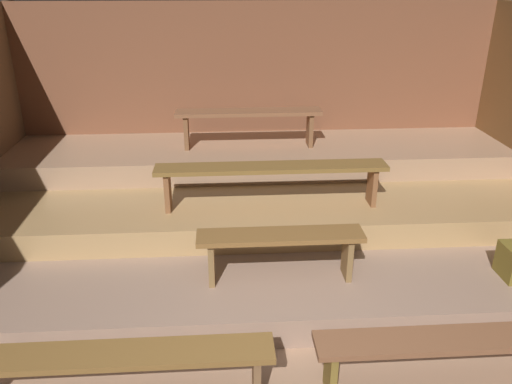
% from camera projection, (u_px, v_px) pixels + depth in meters
% --- Properties ---
extents(ground, '(6.76, 5.11, 0.08)m').
position_uv_depth(ground, '(271.00, 273.00, 5.15)').
color(ground, tan).
extents(wall_back, '(6.76, 0.06, 2.43)m').
position_uv_depth(wall_back, '(256.00, 100.00, 6.65)').
color(wall_back, brown).
rests_on(wall_back, ground).
extents(platform_lower, '(5.96, 3.32, 0.27)m').
position_uv_depth(platform_lower, '(267.00, 235.00, 5.53)').
color(platform_lower, gray).
rests_on(platform_lower, ground).
extents(platform_middle, '(5.96, 2.28, 0.27)m').
position_uv_depth(platform_middle, '(263.00, 193.00, 5.90)').
color(platform_middle, tan).
rests_on(platform_middle, platform_lower).
extents(platform_upper, '(5.96, 1.22, 0.27)m').
position_uv_depth(platform_upper, '(260.00, 156.00, 6.28)').
color(platform_upper, tan).
rests_on(platform_upper, platform_middle).
extents(bench_floor_left, '(2.15, 0.28, 0.44)m').
position_uv_depth(bench_floor_left, '(113.00, 362.00, 3.41)').
color(bench_floor_left, brown).
rests_on(bench_floor_left, ground).
extents(bench_floor_right, '(2.15, 0.28, 0.44)m').
position_uv_depth(bench_floor_right, '(468.00, 346.00, 3.55)').
color(bench_floor_right, brown).
rests_on(bench_floor_right, ground).
extents(bench_lower_center, '(1.42, 0.28, 0.44)m').
position_uv_depth(bench_lower_center, '(280.00, 244.00, 4.38)').
color(bench_lower_center, brown).
rests_on(bench_lower_center, platform_lower).
extents(bench_middle_center, '(2.32, 0.28, 0.44)m').
position_uv_depth(bench_middle_center, '(271.00, 172.00, 5.12)').
color(bench_middle_center, brown).
rests_on(bench_middle_center, platform_middle).
extents(bench_upper_center, '(1.71, 0.28, 0.44)m').
position_uv_depth(bench_upper_center, '(249.00, 118.00, 6.05)').
color(bench_upper_center, brown).
rests_on(bench_upper_center, platform_upper).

